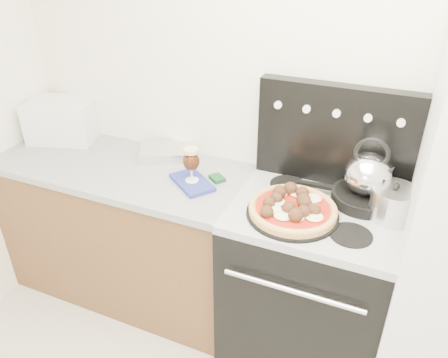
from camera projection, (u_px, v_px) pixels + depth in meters
The scene contains 15 objects.
room_shell at pixel (225, 266), 1.17m from camera, with size 3.52×3.01×2.52m.
base_cabinet at pixel (129, 233), 2.65m from camera, with size 1.45×0.60×0.86m, color brown.
countertop at pixel (120, 168), 2.43m from camera, with size 1.48×0.63×0.04m, color gray.
stove_body at pixel (307, 285), 2.25m from camera, with size 0.76×0.65×0.88m, color black.
cooktop at pixel (316, 211), 2.02m from camera, with size 0.76×0.65×0.04m, color #ADADB2.
backguard at pixel (335, 135), 2.10m from camera, with size 0.76×0.08×0.50m, color black.
toaster_oven at pixel (63, 120), 2.66m from camera, with size 0.38×0.29×0.24m, color silver.
foil_sheet at pixel (166, 152), 2.49m from camera, with size 0.28×0.21×0.06m, color white.
oven_mitt at pixel (192, 182), 2.23m from camera, with size 0.25×0.15×0.02m, color navy.
beer_glass at pixel (191, 165), 2.18m from camera, with size 0.09×0.09×0.19m, color black, non-canonical shape.
pizza_pan at pixel (292, 214), 1.96m from camera, with size 0.41×0.41×0.01m, color black.
pizza at pixel (293, 207), 1.94m from camera, with size 0.39×0.39×0.06m, color #E6B673, non-canonical shape.
skillet at pixel (363, 198), 2.04m from camera, with size 0.30×0.30×0.05m, color black.
tea_kettle at pixel (369, 171), 1.96m from camera, with size 0.21×0.21×0.23m, color silver, non-canonical shape.
stock_pot at pixel (392, 204), 1.91m from camera, with size 0.19×0.19×0.14m, color silver.
Camera 1 is at (0.35, -0.53, 2.04)m, focal length 35.00 mm.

